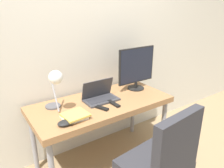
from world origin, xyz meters
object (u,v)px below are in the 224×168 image
(laptop, at_px, (100,96))
(book_stack, at_px, (74,116))
(office_chair, at_px, (163,161))
(monitor, at_px, (136,67))
(desk_lamp, at_px, (55,83))
(game_controller, at_px, (65,123))

(laptop, xyz_separation_m, book_stack, (-0.39, -0.20, -0.02))
(office_chair, relative_size, book_stack, 4.35)
(monitor, xyz_separation_m, book_stack, (-0.90, -0.25, -0.23))
(office_chair, bearing_deg, monitor, 61.50)
(desk_lamp, height_order, book_stack, desk_lamp)
(laptop, height_order, monitor, monitor)
(laptop, xyz_separation_m, office_chair, (0.02, -0.88, -0.22))
(laptop, height_order, desk_lamp, desk_lamp)
(monitor, bearing_deg, laptop, -175.27)
(desk_lamp, height_order, office_chair, desk_lamp)
(laptop, distance_m, game_controller, 0.56)
(monitor, height_order, office_chair, monitor)
(laptop, xyz_separation_m, game_controller, (-0.49, -0.26, -0.03))
(laptop, height_order, book_stack, laptop)
(desk_lamp, xyz_separation_m, game_controller, (-0.03, -0.25, -0.27))
(desk_lamp, distance_m, game_controller, 0.37)
(office_chair, bearing_deg, laptop, 91.07)
(office_chair, height_order, game_controller, office_chair)
(monitor, bearing_deg, office_chair, -118.50)
(desk_lamp, bearing_deg, office_chair, -61.39)
(laptop, relative_size, game_controller, 2.59)
(office_chair, relative_size, game_controller, 7.29)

